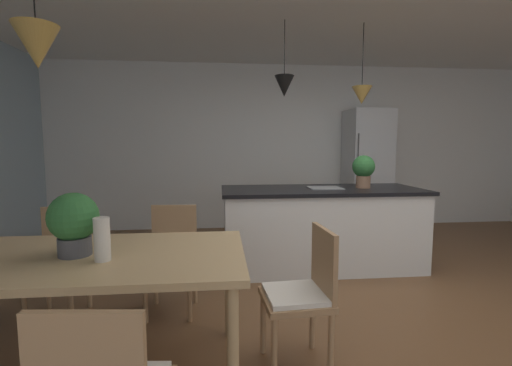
{
  "coord_description": "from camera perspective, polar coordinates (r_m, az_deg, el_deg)",
  "views": [
    {
      "loc": [
        -1.28,
        -2.7,
        1.37
      ],
      "look_at": [
        -1.0,
        0.06,
        1.08
      ],
      "focal_mm": 24.96,
      "sensor_mm": 36.0,
      "label": 1
    }
  ],
  "objects": [
    {
      "name": "kitchen_island",
      "position": [
        4.12,
        10.35,
        -6.92
      ],
      "size": [
        2.23,
        0.9,
        0.91
      ],
      "color": "silver",
      "rests_on": "ground_plane"
    },
    {
      "name": "chair_kitchen_end",
      "position": [
        2.32,
        7.58,
        -16.92
      ],
      "size": [
        0.43,
        0.43,
        0.87
      ],
      "color": "#A87F56",
      "rests_on": "ground_plane"
    },
    {
      "name": "chair_far_left",
      "position": [
        3.33,
        -28.92,
        -10.48
      ],
      "size": [
        0.42,
        0.42,
        0.87
      ],
      "color": "#A87F56",
      "rests_on": "ground_plane"
    },
    {
      "name": "potted_plant_on_island",
      "position": [
        4.19,
        16.84,
        2.13
      ],
      "size": [
        0.25,
        0.25,
        0.37
      ],
      "color": "#8C664C",
      "rests_on": "kitchen_island"
    },
    {
      "name": "refrigerator",
      "position": [
        6.06,
        17.31,
        1.93
      ],
      "size": [
        0.65,
        0.67,
        1.95
      ],
      "color": "silver",
      "rests_on": "ground_plane"
    },
    {
      "name": "chair_far_right",
      "position": [
        3.09,
        -13.31,
        -11.11
      ],
      "size": [
        0.42,
        0.42,
        0.87
      ],
      "color": "#A87F56",
      "rests_on": "ground_plane"
    },
    {
      "name": "vase_on_dining_table",
      "position": [
        2.12,
        -23.43,
        -8.28
      ],
      "size": [
        0.09,
        0.09,
        0.24
      ],
      "color": "silver",
      "rests_on": "dining_table"
    },
    {
      "name": "pendant_over_island_aux",
      "position": [
        4.2,
        16.59,
        13.36
      ],
      "size": [
        0.22,
        0.22,
        0.87
      ],
      "color": "black"
    },
    {
      "name": "pendant_over_island_main",
      "position": [
        3.97,
        4.55,
        15.23
      ],
      "size": [
        0.21,
        0.21,
        0.8
      ],
      "color": "black"
    },
    {
      "name": "dining_table",
      "position": [
        2.34,
        -27.4,
        -11.73
      ],
      "size": [
        1.97,
        0.97,
        0.75
      ],
      "color": "tan",
      "rests_on": "ground_plane"
    },
    {
      "name": "pendant_over_table",
      "position": [
        2.5,
        -31.68,
        18.12
      ],
      "size": [
        0.25,
        0.25,
        0.89
      ],
      "color": "black"
    },
    {
      "name": "wall_back_kitchen",
      "position": [
        6.1,
        6.33,
        5.72
      ],
      "size": [
        10.0,
        0.12,
        2.7
      ],
      "primitive_type": "cube",
      "color": "white",
      "rests_on": "ground_plane"
    },
    {
      "name": "ground_plane",
      "position": [
        3.3,
        18.71,
        -19.34
      ],
      "size": [
        10.0,
        8.4,
        0.04
      ],
      "primitive_type": "cube",
      "color": "brown"
    },
    {
      "name": "potted_plant_on_table",
      "position": [
        2.27,
        -27.2,
        -5.43
      ],
      "size": [
        0.27,
        0.27,
        0.36
      ],
      "color": "#4C4C51",
      "rests_on": "dining_table"
    }
  ]
}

